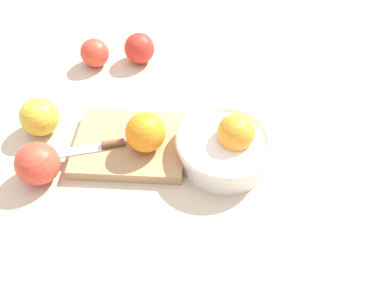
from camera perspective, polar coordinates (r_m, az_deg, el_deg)
The scene contains 9 objects.
ground_plane at distance 0.85m, azimuth -3.95°, elevation 3.72°, with size 2.40×2.40×0.00m, color beige.
bowl at distance 0.75m, azimuth 5.05°, elevation -0.10°, with size 0.19×0.19×0.11m.
cutting_board at distance 0.79m, azimuth -8.94°, elevation -0.10°, with size 0.22×0.17×0.02m, color tan.
orange_on_board at distance 0.74m, azimuth -6.78°, elevation 1.68°, with size 0.08×0.08×0.08m, color orange.
knife at distance 0.78m, azimuth -13.79°, elevation -0.39°, with size 0.16×0.04×0.01m.
apple_back_right at distance 0.77m, azimuth -21.56°, elevation -2.67°, with size 0.08×0.08×0.08m, color #D6422D.
apple_front_right at distance 0.98m, azimuth -7.66°, elevation 13.63°, with size 0.07×0.07×0.07m, color red.
apple_mid_right at distance 0.85m, azimuth -21.31°, elevation 3.70°, with size 0.08×0.08×0.08m, color gold.
apple_front_right_2 at distance 0.99m, azimuth -13.98°, elevation 12.74°, with size 0.07×0.07×0.07m, color #D6422D.
Camera 1 is at (-0.03, 0.59, 0.61)m, focal length 36.65 mm.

